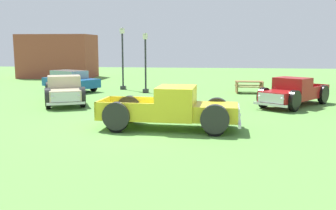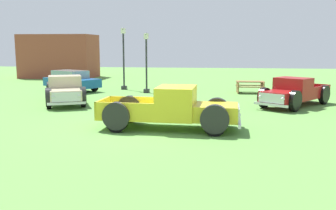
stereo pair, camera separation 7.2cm
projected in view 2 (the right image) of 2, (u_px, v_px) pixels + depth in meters
ground_plane at (144, 128)px, 14.22m from camera, size 80.00×80.00×0.00m
pickup_truck_foreground at (178, 109)px, 13.93m from camera, size 5.28×2.23×1.59m
pickup_truck_behind_left at (292, 93)px, 19.13m from camera, size 4.32×4.85×1.48m
pickup_truck_behind_right at (65, 91)px, 20.03m from camera, size 3.55×5.22×1.51m
sedan_distant_a at (71, 80)px, 25.93m from camera, size 4.48×3.63×1.40m
lamp_post_near at (124, 57)px, 26.55m from camera, size 0.36×0.36×4.35m
lamp_post_far at (146, 61)px, 24.68m from camera, size 0.36×0.36×3.92m
picnic_table at (250, 85)px, 24.83m from camera, size 1.82×1.51×0.78m
trash_can at (178, 94)px, 20.40m from camera, size 0.59×0.59×0.95m
brick_pavilion at (59, 56)px, 36.88m from camera, size 6.86×4.05×4.14m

